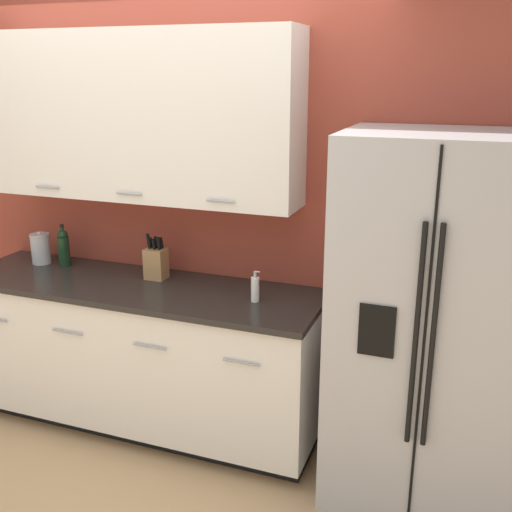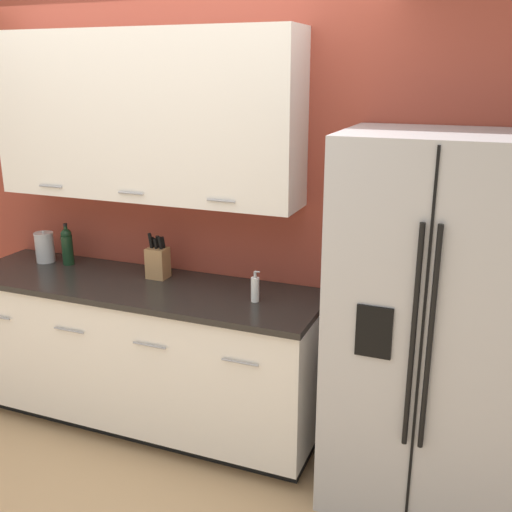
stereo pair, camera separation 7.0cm
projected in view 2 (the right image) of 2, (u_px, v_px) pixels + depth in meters
name	position (u px, v px, depth m)	size (l,w,h in m)	color
wall_back	(172.00, 184.00, 3.58)	(10.00, 0.39, 2.60)	#993D2D
counter_unit	(142.00, 353.00, 3.65)	(2.22, 0.64, 0.93)	black
refrigerator	(429.00, 328.00, 2.89)	(0.91, 0.73, 1.86)	#B2B2B5
knife_block	(158.00, 262.00, 3.57)	(0.12, 0.10, 0.28)	#A87A4C
wine_bottle	(67.00, 246.00, 3.81)	(0.07, 0.07, 0.27)	black
soap_dispenser	(255.00, 289.00, 3.21)	(0.05, 0.04, 0.17)	white
steel_canister	(45.00, 247.00, 3.87)	(0.12, 0.12, 0.21)	#B7B7BA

